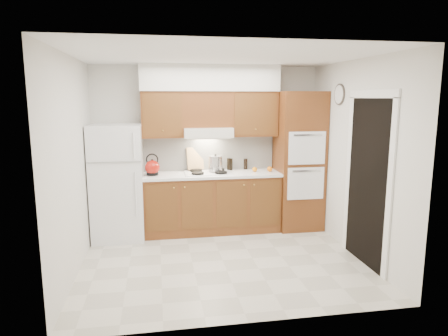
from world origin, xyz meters
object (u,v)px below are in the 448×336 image
fridge (118,182)px  stock_pot (215,163)px  kettle (152,168)px  oven_cabinet (299,161)px

fridge → stock_pot: size_ratio=7.64×
kettle → stock_pot: bearing=-14.0°
kettle → stock_pot: 0.98m
oven_cabinet → fridge: bearing=-179.3°
oven_cabinet → kettle: oven_cabinet is taller
oven_cabinet → stock_pot: oven_cabinet is taller
stock_pot → fridge: bearing=-175.6°
fridge → kettle: bearing=2.9°
fridge → kettle: fridge is taller
kettle → fridge: bearing=163.7°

